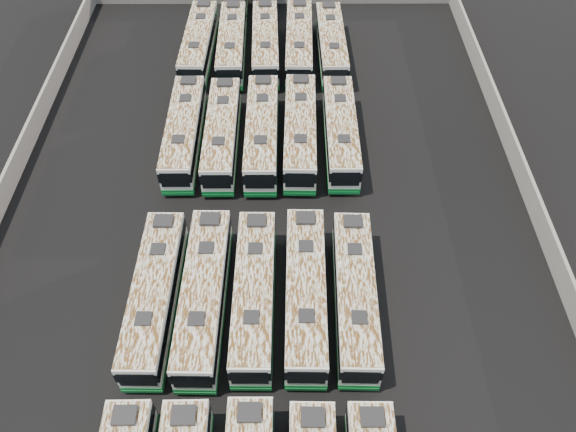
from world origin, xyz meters
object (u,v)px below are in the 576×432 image
Objects in this scene: bus_midfront_right at (306,292)px; bus_back_far_left at (199,43)px; bus_midback_far_right at (341,131)px; bus_back_left at (233,27)px; bus_back_right at (299,43)px; bus_midback_left at (222,133)px; bus_midfront_far_left at (155,295)px; bus_midfront_far_right at (355,294)px; bus_midfront_left at (204,295)px; bus_midback_right at (300,131)px; bus_midback_center at (262,132)px; bus_back_center at (265,26)px; bus_midback_far_left at (184,132)px; bus_back_far_right at (331,44)px; bus_midfront_center at (254,294)px.

bus_back_far_left is at bearing 109.53° from bus_midfront_right.
bus_midback_far_right reaches higher than bus_back_left.
bus_back_right reaches higher than bus_midback_far_right.
bus_midfront_far_left is at bearing -101.39° from bus_midback_left.
bus_back_left is at bearing 108.31° from bus_midfront_far_right.
bus_midfront_far_left is 1.01× the size of bus_midback_far_right.
bus_midfront_left is 19.09m from bus_midback_right.
bus_midfront_far_left is at bearing -178.41° from bus_midfront_far_right.
bus_midfront_left is 20.77m from bus_midback_far_right.
bus_midback_center reaches higher than bus_back_center.
bus_midback_far_left is 14.36m from bus_midback_far_right.
bus_midfront_far_left is 1.00× the size of bus_midback_far_left.
bus_back_center reaches higher than bus_back_far_right.
bus_midfront_left and bus_midback_right have the same top height.
bus_midfront_left reaches higher than bus_midfront_far_right.
bus_back_right is (-3.44, 32.32, 0.04)m from bus_midfront_far_right.
bus_midfront_far_right is at bearing -51.53° from bus_midback_far_left.
bus_back_center is at bearing 85.30° from bus_midfront_left.
bus_back_far_right is at bearing -18.93° from bus_back_left.
bus_midback_center is at bearing 68.72° from bus_midfront_far_left.
bus_midfront_far_right is (14.20, 0.03, -0.03)m from bus_midfront_far_left.
bus_midback_right is 1.02× the size of bus_back_right.
bus_midback_far_left reaches higher than bus_back_center.
bus_midback_far_right is 19.63m from bus_back_center.
bus_midback_left reaches higher than bus_midfront_center.
bus_midfront_left is 34.00m from bus_back_far_right.
bus_midfront_center is at bearing 1.39° from bus_midfront_far_left.
bus_midfront_far_left is at bearing -178.11° from bus_midfront_right.
bus_midback_far_left is (-14.22, 17.66, 0.04)m from bus_midfront_far_right.
bus_midfront_right is 3.51m from bus_midfront_far_right.
bus_back_center is at bearing 79.74° from bus_midfront_far_left.
bus_midback_far_left is (-3.51, 17.69, -0.03)m from bus_midfront_left.
bus_midback_far_left reaches higher than bus_back_far_left.
bus_midfront_right is 17.75m from bus_midback_center.
bus_midback_left is at bearing -4.32° from bus_midback_far_left.
bus_midfront_left reaches higher than bus_midfront_far_left.
bus_back_center is at bearing 102.81° from bus_midfront_far_right.
bus_midfront_center is at bearing -91.42° from bus_back_center.
bus_midfront_left is at bearing -90.08° from bus_midback_left.
bus_midback_left is at bearing -90.67° from bus_back_left.
bus_back_far_left is 14.43m from bus_back_far_right.
bus_back_right is at bearing 78.22° from bus_midfront_left.
bus_midfront_far_left is 3.49m from bus_midfront_left.
bus_midfront_right is at bearing -85.60° from bus_back_center.
bus_back_far_right is at bearing 84.56° from bus_midfront_right.
bus_midback_center reaches higher than bus_back_far_right.
bus_midfront_left is 33.16m from bus_back_right.
bus_midfront_right is at bearing -97.32° from bus_back_far_right.
bus_midfront_far_left is 36.59m from bus_back_center.
bus_midback_right is 1.03× the size of bus_midback_far_right.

